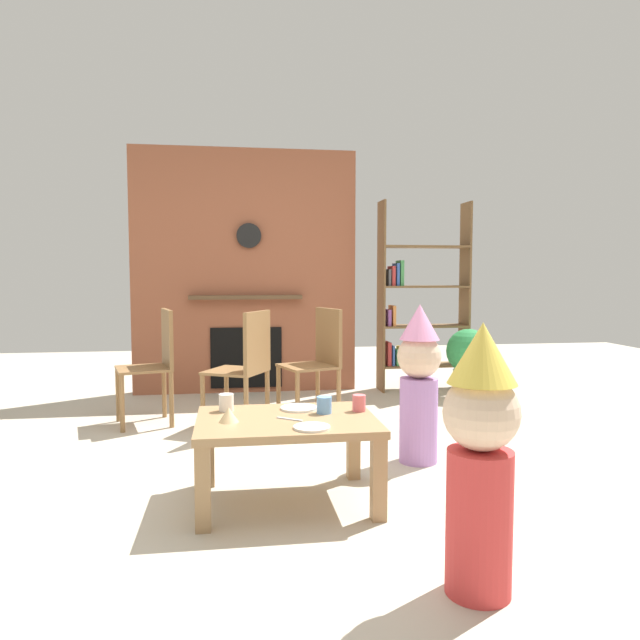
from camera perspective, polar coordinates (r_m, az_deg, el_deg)
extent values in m
plane|color=#BCB29E|center=(3.61, -1.47, -14.54)|extent=(12.00, 12.00, 0.00)
cube|color=#935138|center=(6.00, -7.17, 4.61)|extent=(2.20, 0.18, 2.40)
cube|color=black|center=(5.95, -7.07, -3.59)|extent=(0.70, 0.02, 0.60)
cube|color=brown|center=(5.86, -7.12, 2.18)|extent=(1.10, 0.10, 0.04)
cylinder|color=black|center=(5.89, -6.84, 8.03)|extent=(0.24, 0.04, 0.24)
cube|color=brown|center=(5.98, 5.88, 2.23)|extent=(0.02, 0.28, 1.90)
cube|color=brown|center=(6.26, 13.71, 2.22)|extent=(0.02, 0.28, 1.90)
cube|color=brown|center=(6.17, 9.80, -4.27)|extent=(0.86, 0.28, 0.02)
cube|color=brown|center=(6.13, 9.85, -0.57)|extent=(0.86, 0.28, 0.02)
cube|color=brown|center=(6.11, 9.90, 3.17)|extent=(0.86, 0.28, 0.02)
cube|color=brown|center=(6.11, 9.95, 6.92)|extent=(0.86, 0.28, 0.02)
cube|color=#B23333|center=(6.05, 6.47, -3.19)|extent=(0.04, 0.20, 0.24)
cube|color=#3359A5|center=(6.06, 6.85, -3.35)|extent=(0.02, 0.20, 0.20)
cube|color=#3F8C4C|center=(6.08, 7.26, -3.52)|extent=(0.03, 0.20, 0.16)
cube|color=gold|center=(6.09, 7.70, -3.40)|extent=(0.03, 0.20, 0.18)
cube|color=#8C4C99|center=(6.01, 6.48, 0.24)|extent=(0.03, 0.20, 0.16)
cube|color=#D87F3F|center=(6.02, 6.93, 0.44)|extent=(0.03, 0.20, 0.20)
cube|color=#4C4C51|center=(6.00, 6.48, 4.07)|extent=(0.03, 0.20, 0.16)
cube|color=#B23333|center=(6.01, 6.86, 4.21)|extent=(0.03, 0.20, 0.20)
cube|color=#3359A5|center=(6.02, 7.27, 4.34)|extent=(0.03, 0.20, 0.22)
cube|color=#3F8C4C|center=(6.03, 7.66, 4.47)|extent=(0.03, 0.20, 0.25)
cube|color=#9E7A51|center=(3.09, -3.22, -9.69)|extent=(0.91, 0.68, 0.04)
cube|color=#9E7A51|center=(2.87, -11.17, -15.53)|extent=(0.07, 0.07, 0.40)
cube|color=#9E7A51|center=(2.94, 5.64, -14.93)|extent=(0.07, 0.07, 0.40)
cube|color=#9E7A51|center=(3.43, -10.69, -12.17)|extent=(0.07, 0.07, 0.40)
cube|color=#9E7A51|center=(3.49, 3.22, -11.78)|extent=(0.07, 0.07, 0.40)
cylinder|color=silver|center=(3.26, -8.97, -7.81)|extent=(0.08, 0.08, 0.09)
cylinder|color=#669EE0|center=(3.17, 0.40, -8.14)|extent=(0.08, 0.08, 0.09)
cylinder|color=#E5666B|center=(3.23, 3.76, -7.94)|extent=(0.07, 0.07, 0.09)
cylinder|color=white|center=(2.88, -0.78, -10.23)|extent=(0.18, 0.18, 0.01)
cylinder|color=white|center=(3.28, -2.04, -8.42)|extent=(0.20, 0.20, 0.01)
cone|color=#EAC68C|center=(3.02, -8.75, -8.95)|extent=(0.10, 0.10, 0.07)
cube|color=silver|center=(3.05, -2.91, -9.46)|extent=(0.13, 0.10, 0.01)
cylinder|color=#D13838|center=(2.37, 14.99, -18.21)|extent=(0.24, 0.24, 0.54)
sphere|color=beige|center=(2.24, 15.19, -8.57)|extent=(0.28, 0.28, 0.28)
cone|color=#F2D14C|center=(2.21, 15.31, -3.08)|extent=(0.25, 0.25, 0.22)
cylinder|color=#B27FCC|center=(3.82, 9.41, -9.43)|extent=(0.24, 0.24, 0.53)
sphere|color=beige|center=(3.74, 9.49, -3.45)|extent=(0.27, 0.27, 0.27)
cone|color=pink|center=(3.72, 9.53, -0.19)|extent=(0.25, 0.25, 0.22)
cube|color=olive|center=(4.84, -16.54, -4.50)|extent=(0.49, 0.49, 0.02)
cube|color=olive|center=(4.84, -14.43, -1.66)|extent=(0.13, 0.39, 0.45)
cylinder|color=olive|center=(5.04, -18.77, -6.80)|extent=(0.04, 0.04, 0.43)
cylinder|color=olive|center=(4.69, -18.43, -7.62)|extent=(0.04, 0.04, 0.43)
cylinder|color=olive|center=(5.08, -14.70, -6.62)|extent=(0.04, 0.04, 0.43)
cylinder|color=olive|center=(4.73, -14.04, -7.42)|extent=(0.04, 0.04, 0.43)
cube|color=olive|center=(4.57, -8.10, -4.87)|extent=(0.54, 0.54, 0.02)
cube|color=olive|center=(4.46, -6.03, -2.05)|extent=(0.22, 0.37, 0.45)
cylinder|color=olive|center=(4.85, -8.95, -7.05)|extent=(0.04, 0.04, 0.43)
cylinder|color=olive|center=(4.55, -11.17, -7.85)|extent=(0.04, 0.04, 0.43)
cylinder|color=olive|center=(4.69, -5.07, -7.40)|extent=(0.04, 0.04, 0.43)
cylinder|color=olive|center=(4.38, -7.09, -8.28)|extent=(0.04, 0.04, 0.43)
cube|color=olive|center=(4.76, -1.15, -4.46)|extent=(0.51, 0.51, 0.02)
cube|color=olive|center=(4.82, 0.82, -1.54)|extent=(0.16, 0.39, 0.45)
cylinder|color=olive|center=(4.89, -4.00, -6.92)|extent=(0.04, 0.04, 0.43)
cylinder|color=olive|center=(4.57, -2.17, -7.72)|extent=(0.04, 0.04, 0.43)
cylinder|color=olive|center=(5.04, -0.22, -6.57)|extent=(0.04, 0.04, 0.43)
cylinder|color=olive|center=(4.73, 1.81, -7.30)|extent=(0.04, 0.04, 0.43)
cylinder|color=beige|center=(5.88, 13.99, -5.92)|extent=(0.29, 0.29, 0.27)
sphere|color=#2A8543|center=(5.84, 14.05, -2.90)|extent=(0.42, 0.42, 0.42)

